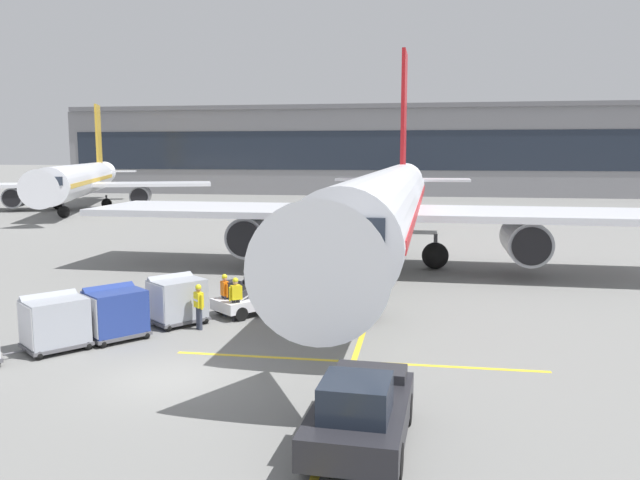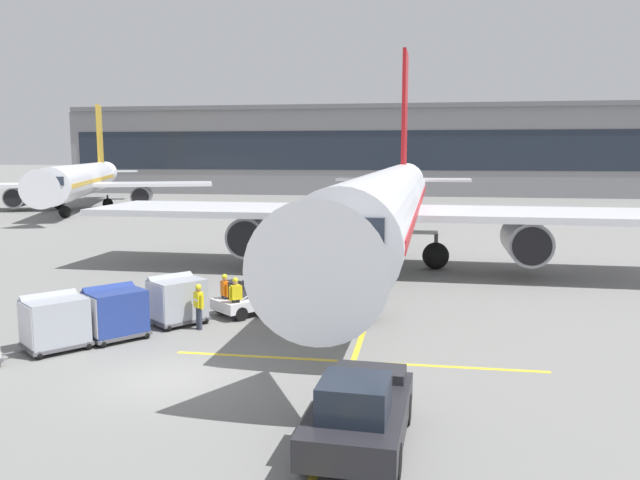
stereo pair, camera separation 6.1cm
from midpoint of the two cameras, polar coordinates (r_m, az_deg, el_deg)
name	(u,v)px [view 2 (the right image)]	position (r m, az deg, el deg)	size (l,w,h in m)	color
ground_plane	(168,378)	(19.70, -13.45, -12.06)	(600.00, 600.00, 0.00)	slate
parked_airplane	(387,204)	(35.76, 6.13, 3.23)	(33.91, 43.66, 14.81)	silver
belt_loader	(260,292)	(26.74, -5.39, -4.65)	(4.41, 4.88, 2.94)	silver
baggage_cart_lead	(177,299)	(25.30, -12.75, -5.20)	(2.50, 2.62, 1.91)	#515156
baggage_cart_second	(115,312)	(23.90, -17.98, -6.17)	(2.50, 2.62, 1.91)	#515156
baggage_cart_third	(54,321)	(23.31, -22.79, -6.76)	(2.50, 2.62, 1.91)	#515156
pushback_tug	(359,412)	(14.85, 3.68, -15.21)	(2.32, 4.50, 1.83)	#232328
ground_crew_by_loader	(236,296)	(25.40, -7.56, -5.03)	(0.46, 0.43, 1.74)	black
ground_crew_by_carts	(199,304)	(24.36, -10.83, -5.66)	(0.44, 0.43, 1.74)	#333847
ground_crew_marshaller	(225,292)	(26.19, -8.52, -4.66)	(0.43, 0.46, 1.74)	#333847
safety_cone_engine_keepout	(260,267)	(35.32, -5.40, -2.44)	(0.60, 0.60, 0.69)	black
safety_cone_wingtip	(288,259)	(37.38, -2.88, -1.77)	(0.70, 0.70, 0.78)	black
apron_guidance_line_lead_in	(383,272)	(35.48, 5.80, -2.94)	(0.20, 110.00, 0.01)	yellow
apron_guidance_line_stop_bar	(356,362)	(20.62, 3.32, -10.92)	(12.00, 0.20, 0.01)	yellow
terminal_building	(383,151)	(108.31, 5.74, 8.02)	(101.58, 22.51, 14.00)	gray
distant_airplane	(81,181)	(79.36, -20.76, 5.03)	(30.43, 38.59, 13.27)	silver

